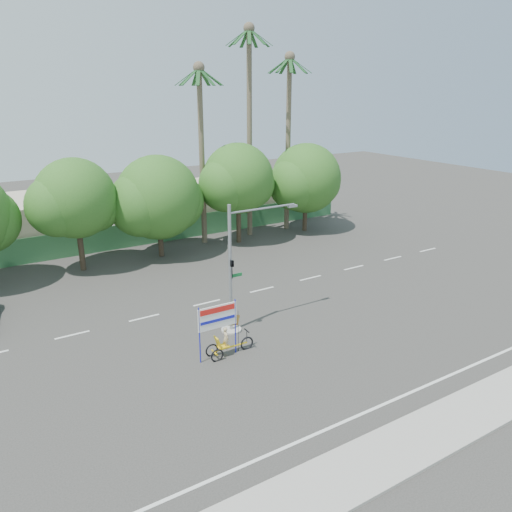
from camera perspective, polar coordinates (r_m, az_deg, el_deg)
ground at (r=25.75m, az=6.54°, el=-10.58°), size 120.00×120.00×0.00m
sidewalk_near at (r=21.35m, az=19.66°, el=-18.34°), size 50.00×2.40×0.12m
fence at (r=43.04m, az=-11.28°, el=2.79°), size 38.00×0.08×2.00m
building_left at (r=44.92m, az=-25.47°, el=3.30°), size 12.00×8.00×4.00m
building_right at (r=49.96m, az=-4.58°, el=6.24°), size 14.00×8.00×3.60m
tree_left at (r=36.94m, az=-20.00°, el=5.89°), size 6.66×5.60×8.07m
tree_center at (r=38.67m, az=-11.20°, el=6.30°), size 7.62×6.40×7.85m
tree_right at (r=41.43m, az=-2.11°, el=8.54°), size 6.90×5.80×8.36m
tree_far_right at (r=45.34m, az=5.69°, el=8.59°), size 7.38×6.20×7.94m
palm_tall at (r=43.15m, az=-0.76°, el=15.95°), size 3.73×3.79×17.45m
palm_mid at (r=45.40m, az=3.72°, el=14.70°), size 3.73×3.79×15.45m
palm_short at (r=41.14m, az=-6.29°, el=13.47°), size 3.73×3.79×14.45m
traffic_signal at (r=26.38m, az=-2.35°, el=-2.70°), size 4.72×1.10×7.00m
trike_billboard at (r=24.55m, az=-3.77°, el=-8.93°), size 2.97×0.69×2.92m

